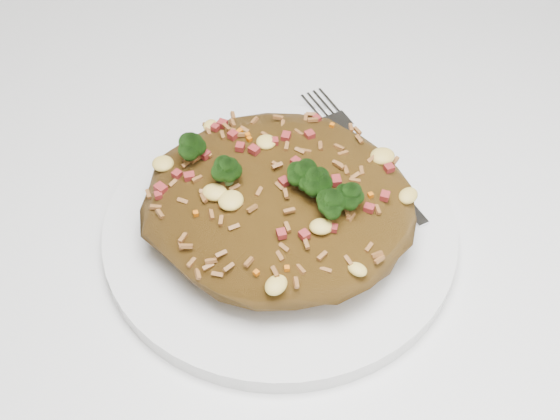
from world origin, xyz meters
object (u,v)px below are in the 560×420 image
object	(u,v)px
plate	(280,230)
fork	(368,160)
fried_rice	(280,195)
dining_table	(303,274)

from	to	relation	value
plate	fork	bearing A→B (deg)	52.01
fried_rice	fork	size ratio (longest dim) A/B	1.38
dining_table	plate	size ratio (longest dim) A/B	4.76
dining_table	fried_rice	world-z (taller)	fried_rice
plate	fried_rice	size ratio (longest dim) A/B	1.33
dining_table	plate	distance (m)	0.10
plate	fried_rice	distance (m)	0.04
dining_table	fork	distance (m)	0.12
plate	fried_rice	xyz separation A→B (m)	(0.00, -0.00, 0.04)
dining_table	fork	size ratio (longest dim) A/B	8.75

